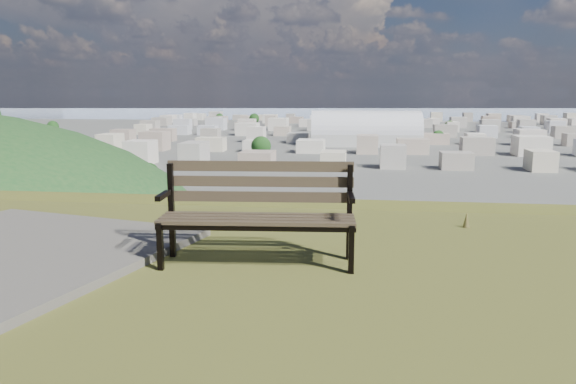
# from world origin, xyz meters

# --- Properties ---
(park_bench) EXTENTS (1.72, 0.67, 0.88)m
(park_bench) POSITION_xyz_m (0.33, 1.61, 25.50)
(park_bench) COLOR #443927
(park_bench) RESTS_ON hilltop_mesa
(grass_tufts) EXTENTS (12.49, 7.38, 0.28)m
(grass_tufts) POSITION_xyz_m (0.41, -0.47, 25.11)
(grass_tufts) COLOR brown
(grass_tufts) RESTS_ON hilltop_mesa
(arena) EXTENTS (56.80, 26.96, 23.38)m
(arena) POSITION_xyz_m (1.97, 288.50, 5.51)
(arena) COLOR beige
(arena) RESTS_ON ground
(city_blocks) EXTENTS (395.00, 361.00, 7.00)m
(city_blocks) POSITION_xyz_m (0.00, 394.44, 3.50)
(city_blocks) COLOR silver
(city_blocks) RESTS_ON ground
(city_trees) EXTENTS (406.52, 387.20, 9.98)m
(city_trees) POSITION_xyz_m (-26.39, 319.00, 4.83)
(city_trees) COLOR #2F1E17
(city_trees) RESTS_ON ground
(bay_water) EXTENTS (2400.00, 700.00, 0.12)m
(bay_water) POSITION_xyz_m (0.00, 900.00, 0.00)
(bay_water) COLOR #8F9EB6
(bay_water) RESTS_ON ground
(far_hills) EXTENTS (2050.00, 340.00, 60.00)m
(far_hills) POSITION_xyz_m (-60.92, 1402.93, 25.47)
(far_hills) COLOR #A2B1C9
(far_hills) RESTS_ON ground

